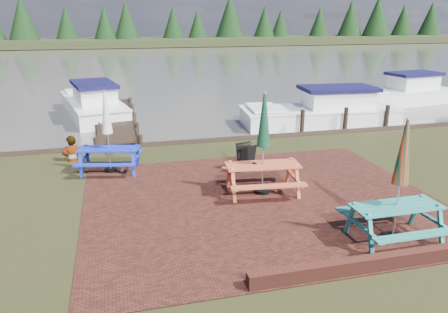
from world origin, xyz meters
TOP-DOWN VIEW (x-y plane):
  - ground at (0.00, 0.00)m, footprint 120.00×120.00m
  - paving at (0.00, 1.00)m, footprint 9.00×7.50m
  - brick_wall at (2.15, -2.42)m, footprint 6.21×1.79m
  - water at (0.00, 37.00)m, footprint 120.00×60.00m
  - far_treeline at (0.00, 66.00)m, footprint 120.00×10.00m
  - picnic_table_teal at (2.07, -1.64)m, footprint 1.93×1.72m
  - picnic_table_red at (0.18, 1.51)m, footprint 2.14×1.94m
  - picnic_table_blue at (-3.80, 4.30)m, footprint 2.12×1.96m
  - chalkboard at (0.26, 3.29)m, footprint 0.58×0.66m
  - jetty at (-3.50, 11.28)m, footprint 1.76×9.08m
  - boat_jetty at (-4.56, 13.42)m, footprint 3.61×7.08m
  - boat_near at (5.67, 8.99)m, footprint 7.26×3.04m
  - boat_far at (12.46, 12.51)m, footprint 6.44×3.06m
  - person at (-5.03, 5.69)m, footprint 0.69×0.52m

SIDE VIEW (x-z plane):
  - ground at x=0.00m, z-range 0.00..0.00m
  - water at x=0.00m, z-range -0.01..0.01m
  - paving at x=0.00m, z-range 0.00..0.02m
  - jetty at x=-3.50m, z-range -0.39..0.61m
  - brick_wall at x=2.15m, z-range 0.00..0.30m
  - boat_near at x=5.67m, z-range -0.58..1.33m
  - boat_far at x=12.46m, z-range -0.59..1.35m
  - boat_jetty at x=-4.56m, z-range -0.59..1.37m
  - chalkboard at x=0.26m, z-range 0.02..0.90m
  - person at x=-5.03m, z-range 0.00..1.71m
  - picnic_table_blue at x=-3.80m, z-range -0.38..2.14m
  - picnic_table_teal at x=2.07m, z-range -0.40..2.26m
  - picnic_table_red at x=0.18m, z-range -0.41..2.33m
  - far_treeline at x=0.00m, z-range -0.77..7.33m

